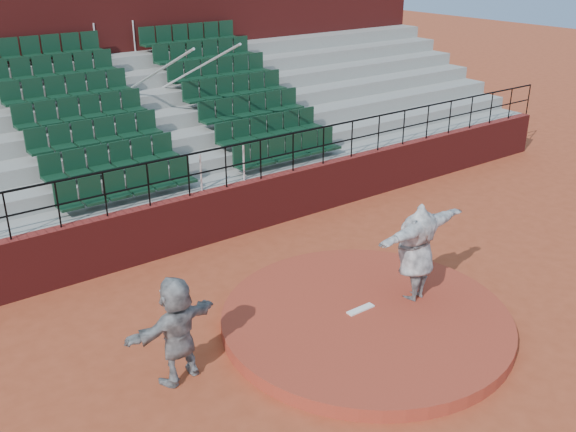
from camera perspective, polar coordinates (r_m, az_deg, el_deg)
name	(u,v)px	position (r m, az deg, el deg)	size (l,w,h in m)	color
ground	(365,325)	(12.54, 6.88, -9.55)	(90.00, 90.00, 0.00)	#9F4024
pitchers_mound	(366,319)	(12.47, 6.91, -9.07)	(5.50, 5.50, 0.25)	#9D3523
pitching_rubber	(361,309)	(12.49, 6.47, -8.24)	(0.60, 0.15, 0.03)	white
boundary_wall	(228,212)	(15.79, -5.39, 0.38)	(24.00, 0.30, 1.30)	maroon
wall_railing	(226,158)	(15.31, -5.58, 5.14)	(24.04, 0.05, 1.03)	black
seating_deck	(159,146)	(18.57, -11.38, 6.15)	(24.00, 5.97, 4.63)	gray
press_box_facade	(98,52)	(21.70, -16.51, 13.82)	(24.00, 3.00, 7.10)	maroon
pitcher	(416,252)	(12.60, 11.33, -3.14)	(2.47, 0.67, 2.01)	black
fielder	(177,330)	(10.73, -9.83, -9.93)	(1.75, 0.56, 1.89)	black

